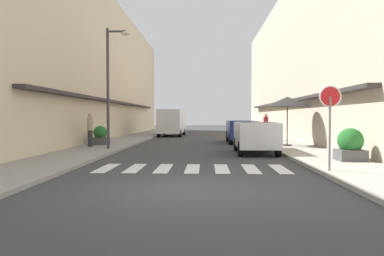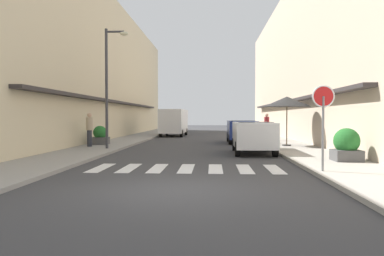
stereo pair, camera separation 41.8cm
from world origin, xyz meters
name	(u,v)px [view 2 (the right image)]	position (x,y,z in m)	size (l,w,h in m)	color
ground_plane	(201,140)	(0.00, 18.39, 0.00)	(101.13, 101.13, 0.00)	#38383A
sidewalk_left	(131,139)	(-5.13, 18.39, 0.06)	(2.69, 64.36, 0.12)	gray
sidewalk_right	(272,140)	(5.13, 18.39, 0.06)	(2.69, 64.36, 0.12)	#9E998E
building_row_left	(84,70)	(-8.97, 19.69, 5.31)	(5.50, 43.37, 10.63)	beige
building_row_right	(323,62)	(8.97, 19.69, 5.73)	(5.50, 43.37, 11.47)	#C6B299
crosswalk	(187,168)	(0.00, 3.61, 0.01)	(6.15, 2.20, 0.01)	silver
parked_car_near	(253,134)	(2.74, 8.82, 0.92)	(1.84, 4.09, 1.47)	silver
parked_car_mid	(242,129)	(2.74, 15.80, 0.92)	(1.81, 4.02, 1.47)	navy
delivery_van	(174,120)	(-2.59, 24.53, 1.41)	(2.15, 5.46, 2.37)	silver
round_street_sign	(323,105)	(4.06, 2.46, 2.03)	(0.65, 0.07, 2.50)	slate
street_lamp	(110,76)	(-4.27, 9.89, 3.72)	(1.19, 0.28, 5.97)	#38383D
cafe_umbrella	(287,102)	(4.92, 12.19, 2.53)	(2.56, 2.56, 2.70)	#262626
planter_corner	(347,145)	(5.66, 5.11, 0.68)	(0.94, 0.94, 1.18)	#4C4C4C
planter_midblock	(100,136)	(-5.61, 12.56, 0.60)	(0.91, 0.91, 1.07)	#4C4C4C
pedestrian_walking_near	(267,126)	(4.52, 17.06, 1.09)	(0.34, 0.34, 1.83)	#282B33
pedestrian_walking_far	(89,129)	(-5.70, 11.01, 1.07)	(0.34, 0.34, 1.80)	#282B33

